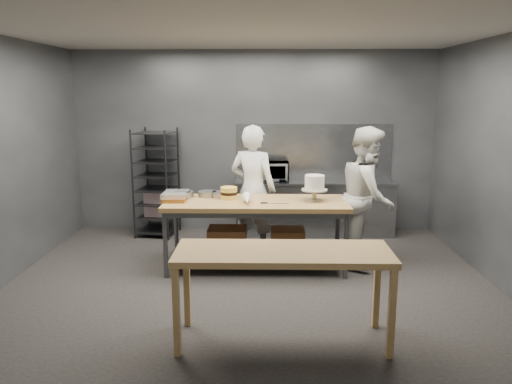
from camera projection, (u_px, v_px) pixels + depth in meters
ground at (250, 282)px, 6.22m from camera, size 6.00×6.00×0.00m
back_wall at (254, 142)px, 8.37m from camera, size 6.00×0.04×3.00m
work_table at (255, 226)px, 6.63m from camera, size 2.40×0.90×0.92m
near_counter at (283, 259)px, 4.61m from camera, size 2.00×0.70×0.90m
back_counter at (314, 207)px, 8.24m from camera, size 2.60×0.60×0.90m
splashback_panel at (314, 151)px, 8.36m from camera, size 2.60×0.02×0.90m
speed_rack at (157, 183)px, 8.13m from camera, size 0.69×0.73×1.75m
chef_behind at (253, 190)px, 7.19m from camera, size 0.80×0.66×1.88m
chef_right at (368, 197)px, 6.71m from camera, size 0.92×1.07×1.89m
microwave at (272, 171)px, 8.14m from camera, size 0.54×0.37×0.30m
frosted_cake_stand at (315, 185)px, 6.52m from camera, size 0.34×0.34×0.34m
layer_cake at (229, 193)px, 6.67m from camera, size 0.22×0.22×0.16m
cake_pans at (196, 194)px, 6.78m from camera, size 0.84×0.32×0.07m
piping_bag at (247, 199)px, 6.36m from camera, size 0.14×0.39×0.12m
offset_spatula at (271, 203)px, 6.40m from camera, size 0.36×0.02×0.02m
pastry_clamshells at (175, 196)px, 6.59m from camera, size 0.31×0.42×0.11m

